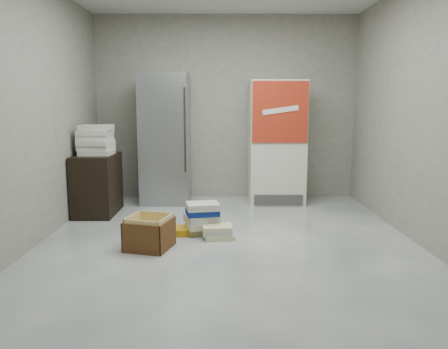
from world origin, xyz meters
TOP-DOWN VIEW (x-y plane):
  - ground at (0.00, 0.00)m, footprint 5.00×5.00m
  - room_shell at (0.00, 0.00)m, footprint 4.04×5.04m
  - steel_fridge at (-0.90, 2.13)m, footprint 0.70×0.72m
  - coke_cooler at (0.75, 2.12)m, footprint 0.80×0.73m
  - wood_shelf at (-1.73, 1.40)m, footprint 0.50×0.80m
  - supply_box_stack at (-1.72, 1.40)m, footprint 0.43×0.45m
  - phonebook_stack_main at (-0.28, 0.46)m, footprint 0.43×0.40m
  - phonebook_stack_side at (-0.11, 0.29)m, footprint 0.36×0.29m
  - cardboard_box at (-0.80, -0.05)m, footprint 0.51×0.51m
  - bucket_lid at (-0.52, 0.45)m, footprint 0.30×0.30m

SIDE VIEW (x-z plane):
  - ground at x=0.00m, z-range 0.00..0.00m
  - bucket_lid at x=-0.52m, z-range 0.00..0.08m
  - phonebook_stack_side at x=-0.11m, z-range 0.00..0.14m
  - cardboard_box at x=-0.80m, z-range -0.03..0.31m
  - phonebook_stack_main at x=-0.28m, z-range 0.00..0.36m
  - wood_shelf at x=-1.73m, z-range 0.00..0.80m
  - coke_cooler at x=0.75m, z-range 0.00..1.80m
  - steel_fridge at x=-0.90m, z-range 0.00..1.90m
  - supply_box_stack at x=-1.72m, z-range 0.80..1.19m
  - room_shell at x=0.00m, z-range 0.39..3.21m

